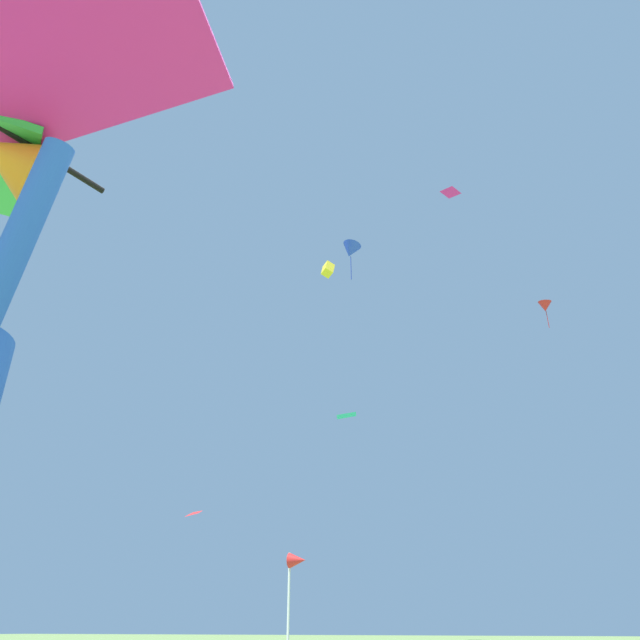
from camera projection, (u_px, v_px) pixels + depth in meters
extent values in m
cylinder|color=blue|center=(20.00, 237.00, 1.70)|extent=(0.29, 0.16, 0.62)
cylinder|color=black|center=(16.00, 137.00, 2.09)|extent=(0.21, 0.71, 0.02)
cube|color=#DB2393|center=(64.00, 34.00, 1.83)|extent=(0.97, 0.87, 0.21)
cone|color=orange|center=(9.00, 158.00, 2.04)|extent=(0.28, 0.25, 0.24)
pyramid|color=red|center=(193.00, 513.00, 20.45)|extent=(0.72, 0.70, 0.29)
pyramid|color=#19B2AD|center=(346.00, 415.00, 22.23)|extent=(0.99, 0.99, 0.23)
cube|color=yellow|center=(328.00, 269.00, 27.50)|extent=(0.61, 0.83, 0.87)
cone|color=blue|center=(351.00, 251.00, 37.03)|extent=(1.74, 1.62, 1.21)
cylinder|color=#203595|center=(351.00, 268.00, 36.43)|extent=(0.05, 0.05, 1.67)
cone|color=red|center=(545.00, 306.00, 34.65)|extent=(1.14, 1.18, 0.77)
cylinder|color=maroon|center=(548.00, 319.00, 34.26)|extent=(0.03, 0.03, 1.11)
pyramid|color=#DB2393|center=(451.00, 192.00, 30.48)|extent=(1.01, 1.01, 0.27)
cylinder|color=silver|center=(288.00, 611.00, 9.23)|extent=(0.04, 0.04, 1.71)
cone|color=red|center=(297.00, 560.00, 9.53)|extent=(0.28, 0.24, 0.24)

